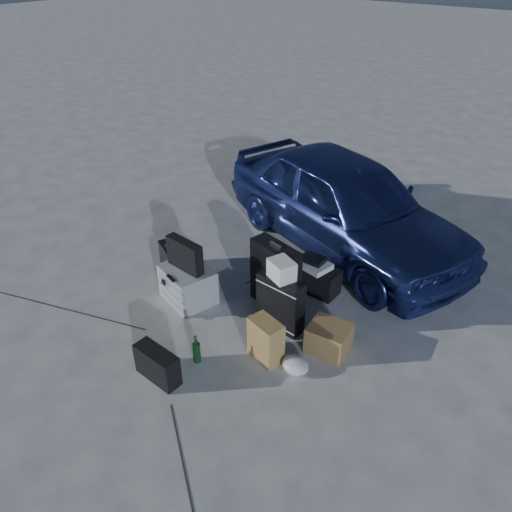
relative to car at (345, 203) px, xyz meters
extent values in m
plane|color=silver|center=(-0.06, -2.43, -0.59)|extent=(60.00, 60.00, 0.00)
imported|color=#2D3D8E|center=(0.00, 0.00, 0.00)|extent=(3.74, 2.41, 1.18)
cube|color=gray|center=(-0.73, -2.01, -0.40)|extent=(0.63, 0.57, 0.39)
cube|color=black|center=(-0.75, -2.01, -0.03)|extent=(0.45, 0.14, 0.34)
cube|color=black|center=(-1.29, -1.78, -0.43)|extent=(0.42, 0.26, 0.33)
cube|color=black|center=(0.06, -1.53, -0.22)|extent=(0.60, 0.32, 0.74)
cube|color=black|center=(0.31, -1.77, -0.30)|extent=(0.49, 0.19, 0.58)
cube|color=silver|center=(0.30, -1.76, 0.08)|extent=(0.30, 0.27, 0.19)
cube|color=black|center=(0.22, -1.04, -0.44)|extent=(0.61, 0.26, 0.30)
cube|color=silver|center=(0.23, -1.05, -0.26)|extent=(0.40, 0.33, 0.06)
cube|color=black|center=(0.22, -1.04, -0.20)|extent=(0.25, 0.18, 0.05)
cube|color=#A07E45|center=(0.47, -2.23, -0.38)|extent=(0.35, 0.26, 0.43)
cube|color=brown|center=(0.88, -1.78, -0.45)|extent=(0.41, 0.37, 0.28)
ellipsoid|color=silver|center=(0.78, -2.20, -0.52)|extent=(0.30, 0.26, 0.14)
cube|color=black|center=(-0.13, -3.01, -0.44)|extent=(0.45, 0.18, 0.31)
cylinder|color=black|center=(0.00, -2.65, -0.45)|extent=(0.09, 0.09, 0.28)
camera|label=1|loc=(2.51, -4.99, 2.73)|focal=35.00mm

